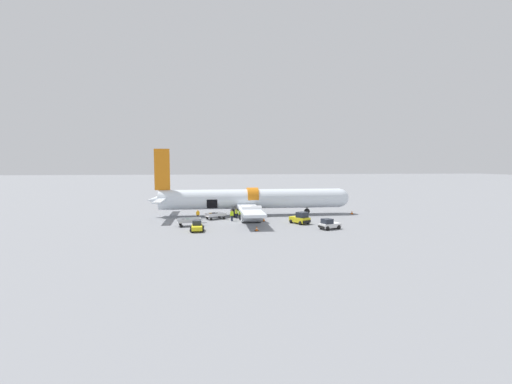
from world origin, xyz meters
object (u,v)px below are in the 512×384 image
at_px(baggage_cart_loading, 215,216).
at_px(ground_crew_driver, 240,214).
at_px(ground_crew_loader_a, 198,214).
at_px(baggage_cart_queued, 190,222).
at_px(ground_crew_marshal, 243,212).
at_px(baggage_tug_lead, 300,219).
at_px(airplane, 249,200).
at_px(baggage_tug_mid, 329,225).
at_px(ground_crew_helper, 232,215).
at_px(ground_crew_loader_b, 244,213).
at_px(ground_crew_supervisor, 236,213).
at_px(baggage_tug_rear, 197,227).

relative_size(baggage_cart_loading, ground_crew_driver, 2.21).
height_order(baggage_cart_loading, ground_crew_loader_a, ground_crew_loader_a).
distance_m(baggage_cart_queued, ground_crew_marshal, 10.10).
height_order(baggage_tug_lead, ground_crew_driver, ground_crew_driver).
relative_size(airplane, ground_crew_driver, 19.14).
distance_m(baggage_tug_mid, ground_crew_helper, 14.78).
bearing_deg(ground_crew_loader_b, baggage_cart_queued, -147.65).
bearing_deg(ground_crew_supervisor, baggage_tug_lead, -35.31).
relative_size(baggage_tug_rear, ground_crew_loader_b, 1.60).
bearing_deg(baggage_tug_rear, baggage_cart_queued, 106.71).
xyz_separation_m(baggage_tug_mid, baggage_cart_queued, (-18.34, 4.65, -0.04)).
relative_size(baggage_tug_lead, baggage_cart_queued, 0.79).
bearing_deg(ground_crew_driver, airplane, 68.10).
bearing_deg(ground_crew_marshal, airplane, 66.16).
bearing_deg(ground_crew_loader_b, ground_crew_driver, -133.78).
relative_size(baggage_tug_mid, ground_crew_supervisor, 2.04).
bearing_deg(ground_crew_loader_b, ground_crew_loader_a, 177.97).
height_order(airplane, baggage_cart_queued, airplane).
xyz_separation_m(baggage_tug_mid, ground_crew_marshal, (-10.37, 10.85, 0.31)).
bearing_deg(ground_crew_helper, baggage_cart_loading, 139.26).
bearing_deg(baggage_tug_rear, ground_crew_helper, 55.92).
xyz_separation_m(airplane, ground_crew_helper, (-3.24, -5.62, -1.74)).
distance_m(ground_crew_supervisor, ground_crew_marshal, 1.09).
relative_size(airplane, baggage_cart_queued, 8.14).
distance_m(baggage_cart_queued, ground_crew_loader_b, 9.46).
bearing_deg(baggage_tug_rear, baggage_cart_loading, 75.20).
relative_size(ground_crew_loader_a, ground_crew_loader_b, 0.92).
bearing_deg(baggage_tug_mid, ground_crew_supervisor, 136.73).
distance_m(ground_crew_loader_a, ground_crew_loader_b, 7.11).
bearing_deg(baggage_tug_mid, baggage_cart_queued, 165.76).
relative_size(airplane, ground_crew_loader_b, 20.02).
relative_size(baggage_tug_rear, baggage_cart_loading, 0.69).
relative_size(ground_crew_loader_b, ground_crew_supervisor, 1.10).
distance_m(baggage_tug_rear, ground_crew_helper, 8.74).
height_order(baggage_tug_rear, ground_crew_loader_b, ground_crew_loader_b).
bearing_deg(baggage_tug_lead, airplane, 124.77).
bearing_deg(ground_crew_helper, ground_crew_supervisor, 71.59).
relative_size(baggage_tug_mid, baggage_cart_loading, 0.80).
height_order(baggage_tug_lead, ground_crew_marshal, ground_crew_marshal).
distance_m(baggage_tug_rear, ground_crew_supervisor, 11.42).
distance_m(airplane, ground_crew_supervisor, 4.23).
relative_size(baggage_tug_lead, baggage_cart_loading, 0.84).
bearing_deg(ground_crew_loader_a, ground_crew_driver, -8.00).
distance_m(airplane, baggage_tug_mid, 16.63).
height_order(baggage_cart_loading, ground_crew_loader_b, ground_crew_loader_b).
bearing_deg(airplane, baggage_tug_mid, -56.62).
height_order(baggage_cart_loading, ground_crew_marshal, ground_crew_marshal).
relative_size(baggage_tug_lead, ground_crew_loader_b, 1.93).
height_order(baggage_tug_lead, baggage_cart_loading, baggage_tug_lead).
distance_m(baggage_cart_loading, ground_crew_driver, 3.98).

